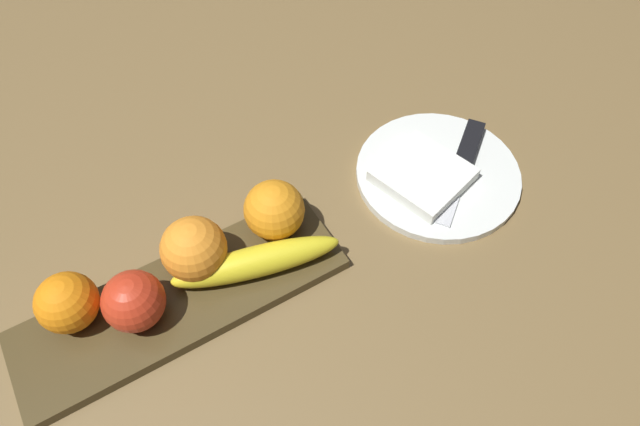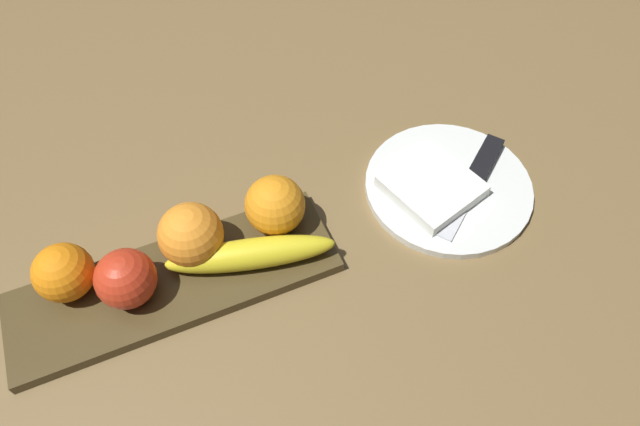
{
  "view_description": "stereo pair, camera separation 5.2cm",
  "coord_description": "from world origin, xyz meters",
  "px_view_note": "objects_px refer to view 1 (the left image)",
  "views": [
    {
      "loc": [
        -0.01,
        0.37,
        0.59
      ],
      "look_at": [
        -0.21,
        0.03,
        0.05
      ],
      "focal_mm": 32.32,
      "sensor_mm": 36.0,
      "label": 1
    },
    {
      "loc": [
        -0.06,
        0.4,
        0.59
      ],
      "look_at": [
        -0.21,
        0.03,
        0.05
      ],
      "focal_mm": 32.32,
      "sensor_mm": 36.0,
      "label": 2
    }
  ],
  "objects_px": {
    "banana": "(257,262)",
    "folded_napkin": "(423,175)",
    "apple": "(134,301)",
    "fruit_tray": "(182,299)",
    "dinner_plate": "(438,174)",
    "knife": "(466,155)",
    "orange_near_banana": "(67,302)",
    "orange_center": "(274,210)",
    "orange_near_apple": "(194,249)"
  },
  "relations": [
    {
      "from": "fruit_tray",
      "to": "folded_napkin",
      "type": "xyz_separation_m",
      "value": [
        -0.33,
        -0.0,
        0.01
      ]
    },
    {
      "from": "fruit_tray",
      "to": "folded_napkin",
      "type": "height_order",
      "value": "folded_napkin"
    },
    {
      "from": "orange_near_apple",
      "to": "dinner_plate",
      "type": "bearing_deg",
      "value": 175.66
    },
    {
      "from": "dinner_plate",
      "to": "knife",
      "type": "relative_size",
      "value": 1.37
    },
    {
      "from": "orange_near_apple",
      "to": "dinner_plate",
      "type": "relative_size",
      "value": 0.35
    },
    {
      "from": "orange_near_apple",
      "to": "knife",
      "type": "height_order",
      "value": "orange_near_apple"
    },
    {
      "from": "orange_center",
      "to": "knife",
      "type": "xyz_separation_m",
      "value": [
        -0.27,
        0.03,
        -0.04
      ]
    },
    {
      "from": "banana",
      "to": "knife",
      "type": "distance_m",
      "value": 0.32
    },
    {
      "from": "banana",
      "to": "folded_napkin",
      "type": "relative_size",
      "value": 1.87
    },
    {
      "from": "orange_near_banana",
      "to": "dinner_plate",
      "type": "xyz_separation_m",
      "value": [
        -0.47,
        0.04,
        -0.04
      ]
    },
    {
      "from": "folded_napkin",
      "to": "orange_near_banana",
      "type": "bearing_deg",
      "value": -4.62
    },
    {
      "from": "apple",
      "to": "fruit_tray",
      "type": "bearing_deg",
      "value": 179.74
    },
    {
      "from": "fruit_tray",
      "to": "banana",
      "type": "relative_size",
      "value": 1.92
    },
    {
      "from": "apple",
      "to": "orange_center",
      "type": "bearing_deg",
      "value": -171.47
    },
    {
      "from": "dinner_plate",
      "to": "folded_napkin",
      "type": "bearing_deg",
      "value": -0.0
    },
    {
      "from": "orange_center",
      "to": "folded_napkin",
      "type": "xyz_separation_m",
      "value": [
        -0.2,
        0.03,
        -0.03
      ]
    },
    {
      "from": "fruit_tray",
      "to": "knife",
      "type": "distance_m",
      "value": 0.41
    },
    {
      "from": "apple",
      "to": "orange_near_apple",
      "type": "distance_m",
      "value": 0.08
    },
    {
      "from": "knife",
      "to": "apple",
      "type": "bearing_deg",
      "value": -36.91
    },
    {
      "from": "knife",
      "to": "orange_center",
      "type": "bearing_deg",
      "value": -42.54
    },
    {
      "from": "fruit_tray",
      "to": "apple",
      "type": "distance_m",
      "value": 0.06
    },
    {
      "from": "fruit_tray",
      "to": "banana",
      "type": "distance_m",
      "value": 0.09
    },
    {
      "from": "orange_near_banana",
      "to": "folded_napkin",
      "type": "xyz_separation_m",
      "value": [
        -0.44,
        0.04,
        -0.03
      ]
    },
    {
      "from": "orange_center",
      "to": "dinner_plate",
      "type": "height_order",
      "value": "orange_center"
    },
    {
      "from": "orange_center",
      "to": "knife",
      "type": "bearing_deg",
      "value": 174.49
    },
    {
      "from": "orange_center",
      "to": "fruit_tray",
      "type": "bearing_deg",
      "value": 11.44
    },
    {
      "from": "banana",
      "to": "folded_napkin",
      "type": "xyz_separation_m",
      "value": [
        -0.24,
        -0.01,
        -0.01
      ]
    },
    {
      "from": "orange_center",
      "to": "banana",
      "type": "bearing_deg",
      "value": 41.98
    },
    {
      "from": "apple",
      "to": "banana",
      "type": "height_order",
      "value": "apple"
    },
    {
      "from": "orange_near_apple",
      "to": "knife",
      "type": "bearing_deg",
      "value": 176.36
    },
    {
      "from": "knife",
      "to": "fruit_tray",
      "type": "bearing_deg",
      "value": -36.87
    },
    {
      "from": "fruit_tray",
      "to": "orange_center",
      "type": "height_order",
      "value": "orange_center"
    },
    {
      "from": "knife",
      "to": "dinner_plate",
      "type": "bearing_deg",
      "value": -35.61
    },
    {
      "from": "banana",
      "to": "orange_center",
      "type": "height_order",
      "value": "orange_center"
    },
    {
      "from": "fruit_tray",
      "to": "banana",
      "type": "height_order",
      "value": "banana"
    },
    {
      "from": "orange_near_apple",
      "to": "knife",
      "type": "distance_m",
      "value": 0.38
    },
    {
      "from": "orange_center",
      "to": "dinner_plate",
      "type": "relative_size",
      "value": 0.33
    },
    {
      "from": "apple",
      "to": "orange_near_banana",
      "type": "bearing_deg",
      "value": -30.43
    },
    {
      "from": "apple",
      "to": "orange_center",
      "type": "distance_m",
      "value": 0.18
    },
    {
      "from": "orange_near_apple",
      "to": "orange_near_banana",
      "type": "bearing_deg",
      "value": -4.39
    },
    {
      "from": "banana",
      "to": "dinner_plate",
      "type": "relative_size",
      "value": 0.9
    },
    {
      "from": "banana",
      "to": "orange_near_banana",
      "type": "bearing_deg",
      "value": -179.98
    },
    {
      "from": "banana",
      "to": "orange_center",
      "type": "relative_size",
      "value": 2.71
    },
    {
      "from": "orange_center",
      "to": "apple",
      "type": "bearing_deg",
      "value": 8.53
    },
    {
      "from": "banana",
      "to": "orange_near_apple",
      "type": "height_order",
      "value": "orange_near_apple"
    },
    {
      "from": "apple",
      "to": "folded_napkin",
      "type": "xyz_separation_m",
      "value": [
        -0.38,
        0.0,
        -0.03
      ]
    },
    {
      "from": "orange_center",
      "to": "folded_napkin",
      "type": "height_order",
      "value": "orange_center"
    },
    {
      "from": "banana",
      "to": "orange_near_banana",
      "type": "distance_m",
      "value": 0.2
    },
    {
      "from": "dinner_plate",
      "to": "orange_near_apple",
      "type": "bearing_deg",
      "value": -4.34
    },
    {
      "from": "folded_napkin",
      "to": "dinner_plate",
      "type": "bearing_deg",
      "value": 180.0
    }
  ]
}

